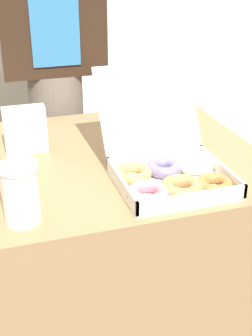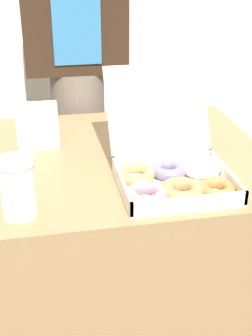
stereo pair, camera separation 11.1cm
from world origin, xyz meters
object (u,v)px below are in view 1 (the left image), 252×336
(napkin_holder, at_px, (25,130))
(coffee_cup, at_px, (21,193))
(person_customer, at_px, (53,52))
(donut_box, at_px, (169,168))

(napkin_holder, bearing_deg, coffee_cup, -97.80)
(napkin_holder, relative_size, person_customer, 0.08)
(napkin_holder, bearing_deg, donut_box, -41.88)
(coffee_cup, bearing_deg, donut_box, 12.36)
(napkin_holder, distance_m, person_customer, 0.47)
(donut_box, relative_size, person_customer, 0.24)
(coffee_cup, bearing_deg, person_customer, 75.35)
(coffee_cup, height_order, person_customer, person_customer)
(donut_box, bearing_deg, napkin_holder, 138.12)
(coffee_cup, relative_size, napkin_holder, 1.02)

